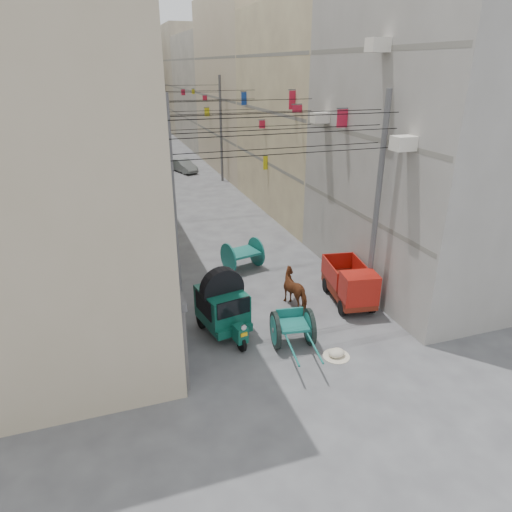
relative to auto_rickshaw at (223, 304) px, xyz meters
name	(u,v)px	position (x,y,z in m)	size (l,w,h in m)	color
ground	(367,439)	(2.14, -6.02, -1.09)	(140.00, 140.00, 0.00)	#454547
building_row_left	(60,95)	(-5.85, 28.10, 5.37)	(8.00, 62.00, 14.00)	tan
building_row_right	(250,91)	(10.14, 28.10, 5.37)	(8.00, 62.00, 14.00)	#9A9690
end_cap_building	(131,81)	(2.14, 59.98, 5.41)	(22.00, 10.00, 13.00)	tan
shutters_left	(154,254)	(-1.77, 4.35, 0.40)	(0.18, 14.40, 2.88)	#525257
signboards	(191,154)	(2.13, 15.63, 2.34)	(8.22, 40.52, 5.67)	#B81834
ac_units	(362,103)	(5.79, 1.64, 6.34)	(0.70, 6.55, 3.35)	silver
utility_poles	(208,158)	(2.14, 10.98, 2.91)	(7.40, 22.20, 8.00)	#505052
overhead_cables	(218,109)	(2.14, 8.38, 5.68)	(7.40, 22.52, 1.12)	black
auto_rickshaw	(223,304)	(0.00, 0.00, 0.00)	(1.83, 2.72, 1.85)	black
tonga_cart	(293,328)	(1.97, -1.53, -0.44)	(1.46, 2.89, 1.25)	black
mini_truck	(352,287)	(5.18, 0.23, -0.29)	(1.77, 3.13, 1.66)	black
second_cart	(242,254)	(2.22, 4.93, -0.36)	(1.84, 1.71, 1.38)	#166259
feed_sack	(336,353)	(3.07, -2.61, -0.95)	(0.54, 0.44, 0.27)	beige
horse	(297,289)	(3.20, 0.98, -0.40)	(0.75, 1.64, 1.39)	maroon
distant_car_white	(156,204)	(-0.46, 14.78, -0.47)	(1.45, 3.62, 1.23)	white
distant_car_grey	(184,166)	(3.37, 26.22, -0.55)	(1.15, 3.30, 1.09)	slate
distant_car_green	(155,160)	(1.24, 29.12, -0.42)	(1.87, 4.60, 1.33)	#226453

